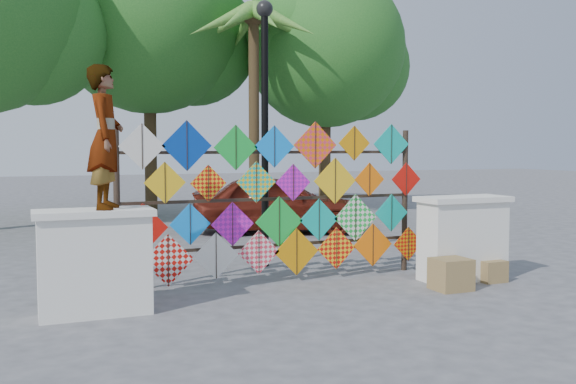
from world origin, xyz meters
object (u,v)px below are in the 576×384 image
object	(u,v)px
kite_rack	(279,202)
vendor_woman	(105,137)
sedan	(278,203)
lamppost	(265,107)

from	to	relation	value
kite_rack	vendor_woman	bearing A→B (deg)	-160.32
sedan	lamppost	world-z (taller)	lamppost
lamppost	kite_rack	bearing A→B (deg)	-100.99
vendor_woman	sedan	world-z (taller)	vendor_woman
vendor_woman	kite_rack	bearing A→B (deg)	-54.38
kite_rack	lamppost	distance (m)	1.97
kite_rack	vendor_woman	distance (m)	2.92
lamppost	vendor_woman	bearing A→B (deg)	-142.29
kite_rack	sedan	bearing A→B (deg)	68.76
sedan	lamppost	bearing A→B (deg)	175.26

